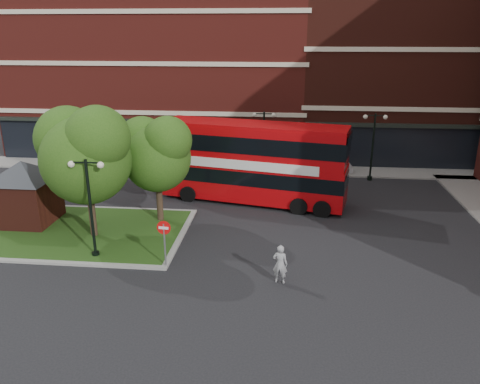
# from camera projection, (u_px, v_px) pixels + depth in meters

# --- Properties ---
(ground) EXTENTS (120.00, 120.00, 0.00)m
(ground) POSITION_uv_depth(u_px,v_px,m) (206.00, 264.00, 22.36)
(ground) COLOR black
(ground) RESTS_ON ground
(pavement_far) EXTENTS (44.00, 3.00, 0.12)m
(pavement_far) POSITION_uv_depth(u_px,v_px,m) (240.00, 168.00, 37.86)
(pavement_far) COLOR slate
(pavement_far) RESTS_ON ground
(terrace_far_left) EXTENTS (26.00, 12.00, 14.00)m
(terrace_far_left) POSITION_uv_depth(u_px,v_px,m) (162.00, 72.00, 43.41)
(terrace_far_left) COLOR maroon
(terrace_far_left) RESTS_ON ground
(terrace_far_right) EXTENTS (18.00, 12.00, 16.00)m
(terrace_far_right) POSITION_uv_depth(u_px,v_px,m) (407.00, 62.00, 41.03)
(terrace_far_right) COLOR #471911
(terrace_far_right) RESTS_ON ground
(traffic_island) EXTENTS (12.60, 7.60, 0.15)m
(traffic_island) POSITION_uv_depth(u_px,v_px,m) (72.00, 231.00, 25.90)
(traffic_island) COLOR gray
(traffic_island) RESTS_ON ground
(kiosk) EXTENTS (6.51, 6.51, 3.60)m
(kiosk) POSITION_uv_depth(u_px,v_px,m) (24.00, 186.00, 26.39)
(kiosk) COLOR #471911
(kiosk) RESTS_ON traffic_island
(tree_island_west) EXTENTS (5.40, 4.71, 7.21)m
(tree_island_west) POSITION_uv_depth(u_px,v_px,m) (84.00, 151.00, 23.83)
(tree_island_west) COLOR #2D2116
(tree_island_west) RESTS_ON ground
(tree_island_east) EXTENTS (4.46, 3.90, 6.29)m
(tree_island_east) POSITION_uv_depth(u_px,v_px,m) (156.00, 151.00, 26.07)
(tree_island_east) COLOR #2D2116
(tree_island_east) RESTS_ON ground
(lamp_island) EXTENTS (1.72, 0.36, 5.00)m
(lamp_island) POSITION_uv_depth(u_px,v_px,m) (90.00, 204.00, 22.14)
(lamp_island) COLOR black
(lamp_island) RESTS_ON ground
(lamp_far_left) EXTENTS (1.72, 0.36, 5.00)m
(lamp_far_left) POSITION_uv_depth(u_px,v_px,m) (264.00, 141.00, 34.89)
(lamp_far_left) COLOR black
(lamp_far_left) RESTS_ON ground
(lamp_far_right) EXTENTS (1.72, 0.36, 5.00)m
(lamp_far_right) POSITION_uv_depth(u_px,v_px,m) (373.00, 143.00, 34.15)
(lamp_far_right) COLOR black
(lamp_far_right) RESTS_ON ground
(bus) EXTENTS (12.11, 5.19, 4.51)m
(bus) POSITION_uv_depth(u_px,v_px,m) (253.00, 157.00, 29.75)
(bus) COLOR #AB060A
(bus) RESTS_ON ground
(woman) EXTENTS (0.72, 0.54, 1.81)m
(woman) POSITION_uv_depth(u_px,v_px,m) (280.00, 264.00, 20.48)
(woman) COLOR gray
(woman) RESTS_ON ground
(car_silver) EXTENTS (4.46, 1.91, 1.50)m
(car_silver) POSITION_uv_depth(u_px,v_px,m) (155.00, 159.00, 37.80)
(car_silver) COLOR #A7A9AE
(car_silver) RESTS_ON ground
(car_white) EXTENTS (4.43, 1.96, 1.41)m
(car_white) POSITION_uv_depth(u_px,v_px,m) (324.00, 164.00, 36.56)
(car_white) COLOR silver
(car_white) RESTS_ON ground
(no_entry_sign) EXTENTS (0.66, 0.11, 2.38)m
(no_entry_sign) POSITION_uv_depth(u_px,v_px,m) (164.00, 235.00, 21.50)
(no_entry_sign) COLOR slate
(no_entry_sign) RESTS_ON ground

